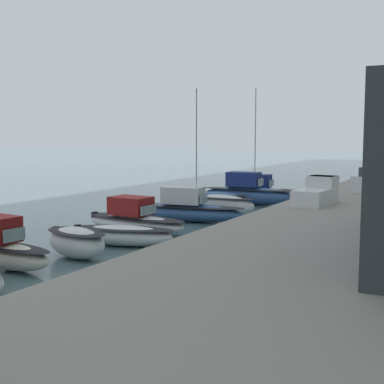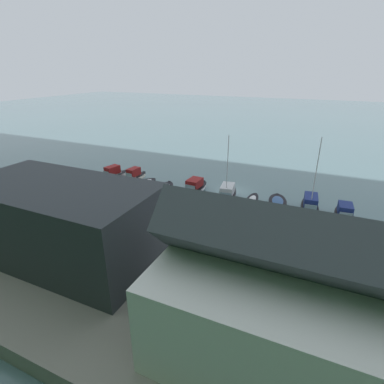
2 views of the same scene
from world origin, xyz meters
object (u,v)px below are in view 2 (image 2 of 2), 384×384
at_px(person_on_quay, 175,231).
at_px(moored_boat_7, 145,185).
at_px(pickup_truck_1, 229,219).
at_px(moored_boat_6, 165,191).
at_px(moored_boat_1, 309,210).
at_px(moored_boat_2, 277,204).
at_px(moored_boat_9, 112,177).
at_px(parked_car_2, 313,249).
at_px(moored_boat_3, 251,204).
at_px(pickup_truck_0, 23,175).
at_px(moored_boat_0, 344,217).
at_px(moored_boat_5, 194,189).
at_px(moored_boat_8, 133,178).
at_px(moored_boat_4, 227,197).

bearing_deg(person_on_quay, moored_boat_7, -47.57).
height_order(moored_boat_7, pickup_truck_1, pickup_truck_1).
relative_size(moored_boat_6, moored_boat_7, 1.40).
xyz_separation_m(moored_boat_1, moored_boat_2, (4.03, -0.90, -0.33)).
bearing_deg(person_on_quay, moored_boat_9, -36.23).
bearing_deg(parked_car_2, moored_boat_6, -22.91).
relative_size(moored_boat_3, pickup_truck_0, 1.17).
bearing_deg(parked_car_2, moored_boat_2, -64.04).
height_order(moored_boat_0, moored_boat_6, moored_boat_0).
bearing_deg(moored_boat_3, moored_boat_5, -14.80).
distance_m(moored_boat_0, moored_boat_5, 20.25).
xyz_separation_m(moored_boat_3, moored_boat_6, (13.03, -0.01, -0.24)).
relative_size(moored_boat_5, parked_car_2, 1.79).
bearing_deg(moored_boat_7, moored_boat_6, -168.53).
height_order(moored_boat_1, moored_boat_2, moored_boat_1).
height_order(moored_boat_5, moored_boat_8, moored_boat_8).
relative_size(moored_boat_4, moored_boat_9, 1.35).
bearing_deg(moored_boat_4, parked_car_2, 126.94).
xyz_separation_m(moored_boat_3, pickup_truck_0, (33.68, 7.13, 1.46)).
distance_m(moored_boat_2, moored_boat_7, 19.83).
distance_m(moored_boat_5, moored_boat_9, 14.34).
distance_m(moored_boat_2, pickup_truck_1, 10.32).
height_order(moored_boat_9, pickup_truck_1, pickup_truck_1).
bearing_deg(pickup_truck_1, moored_boat_8, -114.20).
relative_size(moored_boat_6, moored_boat_8, 0.98).
bearing_deg(moored_boat_8, pickup_truck_0, 38.62).
bearing_deg(moored_boat_4, moored_boat_5, -18.71).
height_order(moored_boat_4, moored_boat_7, moored_boat_4).
height_order(moored_boat_3, moored_boat_8, moored_boat_8).
bearing_deg(pickup_truck_1, moored_boat_5, -135.91).
bearing_deg(moored_boat_5, moored_boat_6, 28.50).
height_order(moored_boat_4, moored_boat_5, moored_boat_4).
xyz_separation_m(moored_boat_1, moored_boat_3, (7.13, 0.74, -0.24)).
xyz_separation_m(parked_car_2, pickup_truck_0, (41.80, -3.35, -0.10)).
height_order(moored_boat_0, moored_boat_1, moored_boat_1).
height_order(moored_boat_9, person_on_quay, person_on_quay).
distance_m(moored_boat_3, pickup_truck_1, 8.04).
distance_m(moored_boat_2, moored_boat_5, 12.26).
xyz_separation_m(moored_boat_3, moored_boat_5, (9.16, -1.86, -0.04)).
bearing_deg(parked_car_2, moored_boat_8, -20.45).
height_order(moored_boat_5, pickup_truck_0, pickup_truck_0).
bearing_deg(moored_boat_6, person_on_quay, 108.64).
bearing_deg(person_on_quay, moored_boat_2, -117.80).
bearing_deg(person_on_quay, moored_boat_6, -56.91).
xyz_separation_m(moored_boat_3, moored_boat_4, (3.70, -0.93, 0.06)).
distance_m(moored_boat_4, moored_boat_9, 19.77).
bearing_deg(parked_car_2, moored_boat_5, -32.07).
bearing_deg(moored_boat_3, pickup_truck_1, 82.37).
bearing_deg(moored_boat_9, moored_boat_7, -173.29).
relative_size(moored_boat_1, person_on_quay, 4.87).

